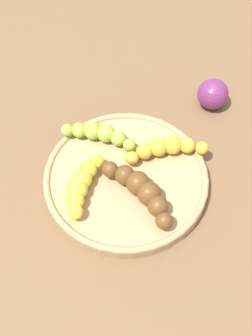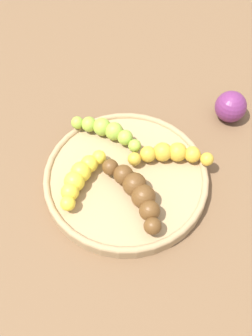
{
  "view_description": "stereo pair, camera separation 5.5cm",
  "coord_description": "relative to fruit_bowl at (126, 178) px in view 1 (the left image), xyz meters",
  "views": [
    {
      "loc": [
        0.2,
        -0.24,
        0.5
      ],
      "look_at": [
        0.0,
        0.0,
        0.04
      ],
      "focal_mm": 41.51,
      "sensor_mm": 36.0,
      "label": 1
    },
    {
      "loc": [
        0.24,
        -0.2,
        0.5
      ],
      "look_at": [
        0.0,
        0.0,
        0.04
      ],
      "focal_mm": 41.51,
      "sensor_mm": 36.0,
      "label": 2
    }
  ],
  "objects": [
    {
      "name": "banana_yellow",
      "position": [
        -0.03,
        -0.06,
        0.02
      ],
      "size": [
        0.06,
        0.1,
        0.03
      ],
      "rotation": [
        0.0,
        0.0,
        3.53
      ],
      "color": "yellow",
      "rests_on": "fruit_bowl"
    },
    {
      "name": "banana_green",
      "position": [
        -0.07,
        0.03,
        0.02
      ],
      "size": [
        0.11,
        0.06,
        0.03
      ],
      "rotation": [
        0.0,
        0.0,
        1.99
      ],
      "color": "#8CAD38",
      "rests_on": "fruit_bowl"
    },
    {
      "name": "plum_purple",
      "position": [
        0.01,
        0.22,
        0.01
      ],
      "size": [
        0.05,
        0.05,
        0.05
      ],
      "primitive_type": "sphere",
      "color": "#662659",
      "rests_on": "ground_plane"
    },
    {
      "name": "banana_overripe",
      "position": [
        0.04,
        -0.01,
        0.02
      ],
      "size": [
        0.13,
        0.05,
        0.03
      ],
      "rotation": [
        0.0,
        0.0,
        1.42
      ],
      "color": "#593819",
      "rests_on": "fruit_bowl"
    },
    {
      "name": "banana_spotted",
      "position": [
        0.02,
        0.07,
        0.02
      ],
      "size": [
        0.09,
        0.1,
        0.03
      ],
      "rotation": [
        0.0,
        0.0,
        2.43
      ],
      "color": "gold",
      "rests_on": "fruit_bowl"
    },
    {
      "name": "fruit_bowl",
      "position": [
        0.0,
        0.0,
        0.0
      ],
      "size": [
        0.24,
        0.24,
        0.02
      ],
      "color": "#A08259",
      "rests_on": "ground_plane"
    },
    {
      "name": "ground_plane",
      "position": [
        0.0,
        0.0,
        -0.01
      ],
      "size": [
        2.4,
        2.4,
        0.0
      ],
      "primitive_type": "plane",
      "color": "brown"
    }
  ]
}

